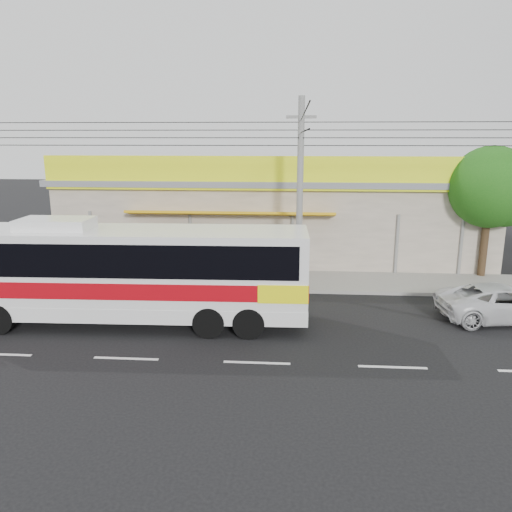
{
  "coord_description": "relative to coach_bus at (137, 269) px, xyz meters",
  "views": [
    {
      "loc": [
        0.98,
        -16.21,
        6.61
      ],
      "look_at": [
        -0.36,
        2.0,
        2.2
      ],
      "focal_mm": 35.0,
      "sensor_mm": 36.0,
      "label": 1
    }
  ],
  "objects": [
    {
      "name": "ground",
      "position": [
        4.47,
        -0.42,
        -2.05
      ],
      "size": [
        120.0,
        120.0,
        0.0
      ],
      "primitive_type": "plane",
      "color": "black",
      "rests_on": "ground"
    },
    {
      "name": "sidewalk",
      "position": [
        4.47,
        5.58,
        -1.97
      ],
      "size": [
        30.0,
        3.2,
        0.15
      ],
      "primitive_type": "cube",
      "color": "gray",
      "rests_on": "ground"
    },
    {
      "name": "lane_markings",
      "position": [
        4.47,
        -2.92,
        -2.05
      ],
      "size": [
        50.0,
        0.12,
        0.01
      ],
      "primitive_type": null,
      "color": "silver",
      "rests_on": "ground"
    },
    {
      "name": "storefront_building",
      "position": [
        4.46,
        11.12,
        0.25
      ],
      "size": [
        22.6,
        9.2,
        5.7
      ],
      "color": "gray",
      "rests_on": "ground"
    },
    {
      "name": "coach_bus",
      "position": [
        0.0,
        0.0,
        0.0
      ],
      "size": [
        12.47,
        2.94,
        3.82
      ],
      "rotation": [
        0.0,
        0.0,
        0.03
      ],
      "color": "silver",
      "rests_on": "ground"
    },
    {
      "name": "motorbike_red",
      "position": [
        -0.97,
        4.28,
        -1.33
      ],
      "size": [
        2.28,
        1.4,
        1.13
      ],
      "primitive_type": "imported",
      "rotation": [
        0.0,
        0.0,
        1.25
      ],
      "color": "maroon",
      "rests_on": "sidewalk"
    },
    {
      "name": "motorbike_dark",
      "position": [
        -4.52,
        5.19,
        -1.32
      ],
      "size": [
        1.93,
        0.6,
        1.15
      ],
      "primitive_type": "imported",
      "rotation": [
        0.0,
        0.0,
        1.54
      ],
      "color": "black",
      "rests_on": "sidewalk"
    },
    {
      "name": "white_car",
      "position": [
        13.26,
        1.35,
        -1.39
      ],
      "size": [
        4.96,
        2.72,
        1.32
      ],
      "primitive_type": "imported",
      "rotation": [
        0.0,
        0.0,
        1.69
      ],
      "color": "silver",
      "rests_on": "ground"
    },
    {
      "name": "utility_pole",
      "position": [
        5.74,
        4.16,
        4.69
      ],
      "size": [
        34.0,
        14.0,
        8.17
      ],
      "color": "slate",
      "rests_on": "ground"
    },
    {
      "name": "tree_near",
      "position": [
        14.58,
        6.92,
        2.16
      ],
      "size": [
        3.75,
        3.75,
        6.21
      ],
      "color": "#312013",
      "rests_on": "ground"
    }
  ]
}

